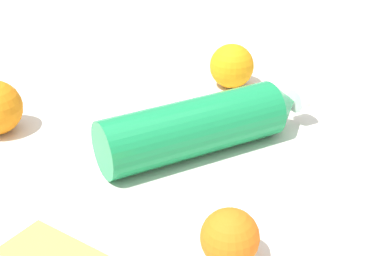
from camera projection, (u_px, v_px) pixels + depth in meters
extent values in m
plane|color=silver|center=(193.00, 138.00, 0.81)|extent=(2.40, 2.40, 0.00)
cylinder|color=#198C4C|center=(192.00, 128.00, 0.75)|extent=(0.27, 0.17, 0.08)
cone|color=#198C4C|center=(282.00, 104.00, 0.82)|extent=(0.07, 0.09, 0.08)
cylinder|color=white|center=(299.00, 100.00, 0.83)|extent=(0.03, 0.04, 0.04)
sphere|color=orange|center=(230.00, 237.00, 0.57)|extent=(0.06, 0.06, 0.06)
sphere|color=orange|center=(232.00, 66.00, 0.95)|extent=(0.08, 0.08, 0.08)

